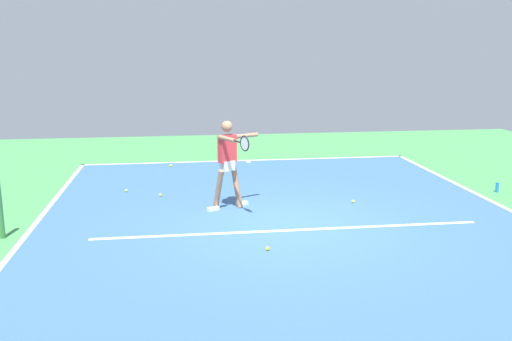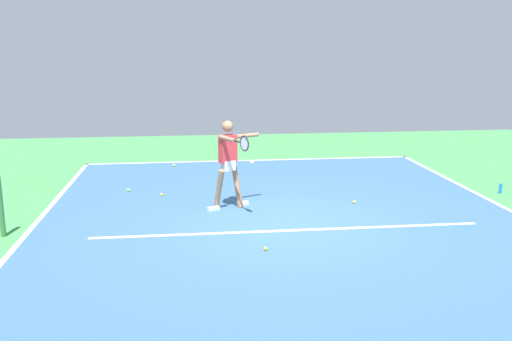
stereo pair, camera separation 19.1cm
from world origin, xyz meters
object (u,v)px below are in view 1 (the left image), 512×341
Objects in this scene: net_post at (0,208)px; tennis_ball_centre_court at (268,249)px; tennis_ball_near_player at (160,195)px; tennis_ball_far_corner at (126,191)px; water_bottle at (497,187)px; tennis_player at (228,158)px; tennis_ball_by_baseline at (171,166)px; tennis_ball_near_service_line at (353,202)px.

net_post reaches higher than tennis_ball_centre_court.
tennis_ball_far_corner is (0.77, -0.49, 0.00)m from tennis_ball_near_player.
net_post reaches higher than water_bottle.
net_post is 16.21× the size of tennis_ball_far_corner.
water_bottle is at bearing 157.92° from tennis_player.
water_bottle is (-6.06, -0.43, -0.91)m from tennis_player.
tennis_player reaches higher than tennis_ball_centre_court.
water_bottle is (-8.23, 1.13, 0.08)m from tennis_ball_far_corner.
tennis_ball_far_corner is 8.30m from water_bottle.
net_post is 3.51m from tennis_ball_near_player.
tennis_ball_centre_court is (-4.38, 1.21, -0.50)m from net_post.
tennis_ball_far_corner is (2.17, -1.57, -0.99)m from tennis_player.
tennis_ball_by_baseline is 3.04m from tennis_ball_near_player.
tennis_ball_near_player is at bearing 147.55° from tennis_ball_far_corner.
tennis_player is 2.03m from tennis_ball_near_player.
tennis_ball_near_service_line is (-2.60, -0.02, -0.99)m from tennis_player.
tennis_ball_centre_court is at bearing 122.55° from tennis_ball_far_corner.
tennis_ball_by_baseline is at bearing -99.76° from tennis_player.
tennis_ball_near_player and tennis_ball_far_corner have the same top height.
water_bottle reaches higher than tennis_ball_near_service_line.
tennis_ball_near_service_line and tennis_ball_near_player have the same top height.
tennis_ball_near_player is at bearing -63.79° from tennis_player.
tennis_ball_near_service_line is at bearing -169.12° from net_post.
tennis_ball_far_corner is at bearing -57.45° from tennis_ball_centre_court.
water_bottle is at bearing 153.15° from tennis_ball_by_baseline.
tennis_ball_centre_court is 1.00× the size of tennis_ball_far_corner.
tennis_ball_far_corner is 0.30× the size of water_bottle.
net_post is at bearing 10.88° from tennis_ball_near_service_line.
water_bottle is at bearing 175.05° from tennis_ball_near_player.
tennis_ball_far_corner is at bearing -18.05° from tennis_ball_near_service_line.
tennis_ball_near_service_line and tennis_ball_centre_court have the same top height.
tennis_player is at bearing -162.59° from net_post.
net_post is 16.21× the size of tennis_ball_by_baseline.
tennis_ball_by_baseline is 1.00× the size of tennis_ball_centre_court.
tennis_player is 27.05× the size of tennis_ball_far_corner.
tennis_ball_near_service_line is 1.00× the size of tennis_ball_near_player.
tennis_player reaches higher than water_bottle.
tennis_player is 2.78m from tennis_ball_near_service_line.
tennis_ball_near_service_line and tennis_ball_far_corner have the same top height.
tennis_player is at bearing 142.38° from tennis_ball_near_player.
tennis_ball_near_player is 3.97m from tennis_ball_centre_court.
net_post is 6.05m from tennis_ball_by_baseline.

